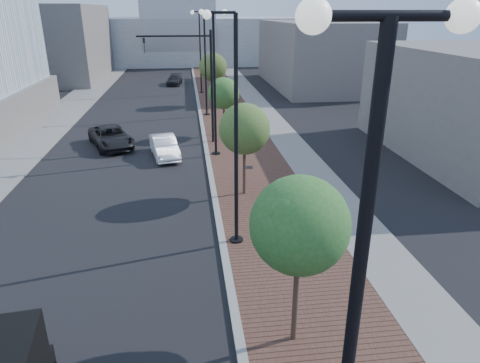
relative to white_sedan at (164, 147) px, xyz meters
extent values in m
cube|color=#4C2D23|center=(6.35, 17.84, -0.65)|extent=(7.00, 140.00, 0.12)
cube|color=slate|center=(9.05, 17.84, -0.64)|extent=(2.40, 140.00, 0.13)
cube|color=gray|center=(2.85, 17.84, -0.64)|extent=(0.30, 140.00, 0.14)
cube|color=slate|center=(-10.15, 17.84, -0.65)|extent=(4.00, 140.00, 0.12)
imported|color=white|center=(0.00, 0.00, 0.00)|extent=(2.31, 4.52, 1.42)
imported|color=black|center=(-3.92, 2.81, 0.02)|extent=(4.16, 5.77, 1.46)
imported|color=black|center=(0.14, 30.81, -0.08)|extent=(2.26, 4.51, 1.26)
imported|color=black|center=(7.30, -12.19, 0.19)|extent=(0.77, 0.65, 1.79)
cylinder|color=black|center=(3.45, -24.16, 8.41)|extent=(1.40, 0.10, 0.10)
sphere|color=silver|center=(2.75, -24.16, 8.41)|extent=(0.32, 0.32, 0.32)
sphere|color=silver|center=(4.15, -24.16, 8.41)|extent=(0.32, 0.32, 0.32)
cylinder|color=black|center=(3.45, -12.16, -0.61)|extent=(0.56, 0.56, 0.20)
cylinder|color=black|center=(3.45, -12.16, 3.91)|extent=(0.16, 0.16, 9.00)
cylinder|color=black|center=(2.95, -12.16, 8.41)|extent=(1.00, 0.10, 0.10)
sphere|color=silver|center=(2.45, -12.16, 8.34)|extent=(0.32, 0.32, 0.32)
cylinder|color=black|center=(3.45, -0.16, -0.61)|extent=(0.56, 0.56, 0.20)
cylinder|color=black|center=(3.45, -0.16, 3.91)|extent=(0.16, 0.16, 9.00)
cylinder|color=black|center=(3.45, -0.16, 8.41)|extent=(1.40, 0.10, 0.10)
sphere|color=silver|center=(2.75, -0.16, 8.41)|extent=(0.32, 0.32, 0.32)
sphere|color=silver|center=(4.15, -0.16, 8.41)|extent=(0.32, 0.32, 0.32)
cylinder|color=black|center=(3.45, 11.84, -0.61)|extent=(0.56, 0.56, 0.20)
cylinder|color=black|center=(3.45, 11.84, 3.91)|extent=(0.16, 0.16, 9.00)
cylinder|color=black|center=(2.95, 11.84, 8.41)|extent=(1.00, 0.10, 0.10)
sphere|color=silver|center=(2.45, 11.84, 8.34)|extent=(0.32, 0.32, 0.32)
cylinder|color=black|center=(3.45, 23.84, -0.61)|extent=(0.56, 0.56, 0.20)
cylinder|color=black|center=(3.45, 23.84, 3.91)|extent=(0.16, 0.16, 9.00)
cylinder|color=black|center=(3.45, 23.84, 8.41)|extent=(1.40, 0.10, 0.10)
sphere|color=silver|center=(2.75, 23.84, 8.41)|extent=(0.32, 0.32, 0.32)
sphere|color=silver|center=(4.15, 23.84, 8.41)|extent=(0.32, 0.32, 0.32)
cylinder|color=black|center=(3.45, 2.84, 3.29)|extent=(0.18, 0.18, 8.00)
cylinder|color=black|center=(0.95, 2.84, 6.89)|extent=(5.00, 0.12, 0.12)
imported|color=black|center=(-1.05, 2.84, 6.29)|extent=(0.16, 0.20, 1.00)
cylinder|color=#382619|center=(4.45, -18.16, 1.10)|extent=(0.16, 0.16, 3.62)
sphere|color=#286021|center=(4.45, -18.16, 3.16)|extent=(2.71, 2.71, 2.71)
sphere|color=#286021|center=(4.85, -17.86, 2.91)|extent=(1.89, 1.89, 1.89)
sphere|color=#286021|center=(4.15, -18.46, 3.53)|extent=(1.62, 1.62, 1.62)
cylinder|color=#382619|center=(4.45, -7.16, 0.99)|extent=(0.16, 0.16, 3.40)
sphere|color=#3F6021|center=(4.45, -7.16, 2.93)|extent=(2.61, 2.61, 2.61)
sphere|color=#3F6021|center=(4.85, -6.86, 2.69)|extent=(1.82, 1.82, 1.82)
sphere|color=#3F6021|center=(4.15, -7.46, 3.27)|extent=(1.56, 1.56, 1.56)
cylinder|color=#382619|center=(4.45, 4.84, 0.85)|extent=(0.16, 0.16, 3.11)
sphere|color=#316322|center=(4.45, 4.84, 2.62)|extent=(2.41, 2.41, 2.41)
sphere|color=#316322|center=(4.85, 5.14, 2.40)|extent=(1.68, 1.68, 1.68)
sphere|color=#316322|center=(4.15, 4.54, 2.93)|extent=(1.44, 1.44, 1.44)
cylinder|color=#382619|center=(4.45, 16.84, 1.09)|extent=(0.16, 0.16, 3.61)
sphere|color=#3C511B|center=(4.45, 16.84, 3.16)|extent=(2.83, 2.83, 2.83)
sphere|color=#3C511B|center=(4.85, 17.14, 2.90)|extent=(1.98, 1.98, 1.98)
sphere|color=#3C511B|center=(4.15, 16.54, 3.52)|extent=(1.70, 1.70, 1.70)
cube|color=#9CA2A5|center=(0.85, 62.84, 3.29)|extent=(50.00, 28.00, 8.00)
cube|color=slate|center=(-17.15, 37.84, 4.29)|extent=(14.00, 20.00, 10.00)
cube|color=slate|center=(18.85, 27.84, 3.29)|extent=(12.00, 22.00, 8.00)
cube|color=black|center=(5.25, -14.16, -0.58)|extent=(0.50, 0.50, 0.02)
cube|color=black|center=(5.25, -3.16, -0.58)|extent=(0.50, 0.50, 0.02)
camera|label=1|loc=(1.62, -28.06, 8.45)|focal=32.18mm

